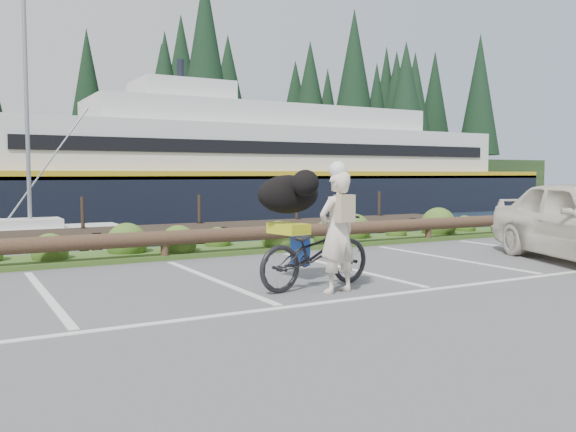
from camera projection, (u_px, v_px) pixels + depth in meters
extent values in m
plane|color=#4F4F51|center=(270.00, 302.00, 8.29)|extent=(72.00, 72.00, 0.00)
plane|color=#1C2F43|center=(1.00, 209.00, 50.17)|extent=(160.00, 160.00, 0.00)
cube|color=#3D5B21|center=(154.00, 254.00, 12.90)|extent=(34.00, 1.60, 0.10)
imported|color=black|center=(316.00, 252.00, 9.32)|extent=(2.19, 1.05, 1.11)
imported|color=beige|center=(337.00, 232.00, 8.91)|extent=(0.71, 0.52, 1.78)
ellipsoid|color=black|center=(288.00, 194.00, 9.79)|extent=(0.68, 1.14, 0.62)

